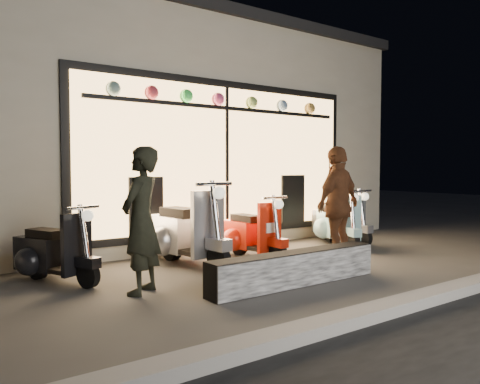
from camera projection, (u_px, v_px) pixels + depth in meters
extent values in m
plane|color=#383533|center=(258.00, 275.00, 6.05)|extent=(40.00, 40.00, 0.00)
cube|color=slate|center=(388.00, 309.00, 4.42)|extent=(40.00, 0.25, 0.12)
cube|color=beige|center=(116.00, 139.00, 10.00)|extent=(10.00, 6.00, 4.00)
cube|color=black|center=(114.00, 40.00, 9.89)|extent=(10.20, 6.20, 0.20)
cube|color=black|center=(225.00, 158.00, 8.04)|extent=(5.45, 0.06, 2.65)
cube|color=#FFBF6B|center=(226.00, 158.00, 8.01)|extent=(5.20, 0.04, 2.40)
cube|color=black|center=(227.00, 108.00, 7.93)|extent=(4.90, 0.06, 0.06)
cube|color=black|center=(295.00, 268.00, 5.53)|extent=(2.37, 0.28, 0.40)
cylinder|color=black|center=(219.00, 259.00, 6.17)|extent=(0.15, 0.39, 0.38)
cylinder|color=black|center=(172.00, 248.00, 7.01)|extent=(0.17, 0.39, 0.38)
cube|color=#AEAEB3|center=(208.00, 224.00, 6.32)|extent=(0.52, 0.13, 0.92)
cube|color=#AEAEB3|center=(176.00, 233.00, 6.91)|extent=(0.55, 0.83, 0.52)
cube|color=black|center=(180.00, 212.00, 6.81)|extent=(0.38, 0.66, 0.13)
sphere|color=#FFF2CC|center=(219.00, 193.00, 6.12)|extent=(0.19, 0.19, 0.17)
cylinder|color=black|center=(278.00, 253.00, 6.76)|extent=(0.11, 0.31, 0.31)
cylinder|color=black|center=(239.00, 245.00, 7.47)|extent=(0.12, 0.31, 0.31)
cube|color=#B61E0B|center=(269.00, 227.00, 6.89)|extent=(0.42, 0.08, 0.75)
cube|color=#B61E0B|center=(243.00, 234.00, 7.39)|extent=(0.41, 0.66, 0.42)
cube|color=black|center=(246.00, 218.00, 7.30)|extent=(0.28, 0.52, 0.11)
sphere|color=#FFF2CC|center=(279.00, 204.00, 6.71)|extent=(0.14, 0.14, 0.14)
cylinder|color=black|center=(88.00, 275.00, 5.39)|extent=(0.21, 0.31, 0.30)
cylinder|color=black|center=(38.00, 267.00, 5.83)|extent=(0.22, 0.32, 0.30)
cube|color=black|center=(77.00, 244.00, 5.47)|extent=(0.40, 0.23, 0.73)
cube|color=black|center=(42.00, 253.00, 5.78)|extent=(0.60, 0.72, 0.41)
cube|color=black|center=(47.00, 233.00, 5.72)|extent=(0.43, 0.56, 0.11)
sphere|color=#FFF2CC|center=(88.00, 216.00, 5.35)|extent=(0.18, 0.18, 0.13)
cylinder|color=black|center=(354.00, 242.00, 7.75)|extent=(0.22, 0.33, 0.32)
cylinder|color=black|center=(331.00, 234.00, 8.67)|extent=(0.23, 0.34, 0.32)
cube|color=#83B5BA|center=(349.00, 219.00, 7.92)|extent=(0.42, 0.23, 0.77)
cube|color=#83B5BA|center=(333.00, 224.00, 8.57)|extent=(0.63, 0.76, 0.43)
cube|color=black|center=(335.00, 210.00, 8.46)|extent=(0.45, 0.59, 0.11)
sphere|color=#FFF2CC|center=(354.00, 198.00, 7.70)|extent=(0.19, 0.19, 0.14)
cylinder|color=black|center=(364.00, 238.00, 8.23)|extent=(0.11, 0.32, 0.32)
cylinder|color=black|center=(328.00, 232.00, 9.02)|extent=(0.13, 0.32, 0.32)
cube|color=#595C61|center=(356.00, 216.00, 8.37)|extent=(0.43, 0.09, 0.76)
cube|color=#595C61|center=(331.00, 222.00, 8.93)|extent=(0.43, 0.68, 0.43)
cube|color=black|center=(335.00, 209.00, 8.84)|extent=(0.29, 0.54, 0.11)
sphere|color=#FFF2CC|center=(365.00, 197.00, 8.18)|extent=(0.15, 0.15, 0.14)
imported|color=black|center=(141.00, 220.00, 5.14)|extent=(0.70, 0.68, 1.63)
imported|color=brown|center=(338.00, 205.00, 6.71)|extent=(1.06, 0.62, 1.70)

